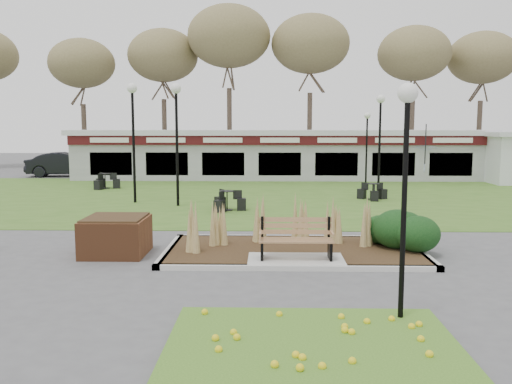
{
  "coord_description": "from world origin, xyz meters",
  "views": [
    {
      "loc": [
        -0.64,
        -12.04,
        3.18
      ],
      "look_at": [
        -0.96,
        2.0,
        1.44
      ],
      "focal_mm": 38.0,
      "sensor_mm": 36.0,
      "label": 1
    }
  ],
  "objects_px": {
    "bistro_set_a": "(105,183)",
    "car_silver": "(99,158)",
    "lamp_post_far_left": "(176,117)",
    "bistro_set_b": "(227,204)",
    "lamp_post_near_right": "(406,150)",
    "lamp_post_far_right": "(380,122)",
    "park_bench": "(296,238)",
    "food_pavilion": "(279,154)",
    "bistro_set_d": "(373,194)",
    "lamp_post_mid_right": "(367,133)",
    "car_black": "(65,164)",
    "patio_umbrella": "(425,158)",
    "lamp_post_mid_left": "(133,116)",
    "brick_planter": "(116,235)"
  },
  "relations": [
    {
      "from": "bistro_set_a",
      "to": "car_silver",
      "type": "relative_size",
      "value": 0.29
    },
    {
      "from": "lamp_post_far_left",
      "to": "bistro_set_b",
      "type": "height_order",
      "value": "lamp_post_far_left"
    },
    {
      "from": "lamp_post_near_right",
      "to": "lamp_post_far_right",
      "type": "relative_size",
      "value": 0.84
    },
    {
      "from": "park_bench",
      "to": "lamp_post_near_right",
      "type": "bearing_deg",
      "value": -68.0
    },
    {
      "from": "lamp_post_far_right",
      "to": "bistro_set_a",
      "type": "distance_m",
      "value": 13.75
    },
    {
      "from": "lamp_post_far_left",
      "to": "bistro_set_b",
      "type": "distance_m",
      "value": 3.97
    },
    {
      "from": "food_pavilion",
      "to": "bistro_set_d",
      "type": "relative_size",
      "value": 18.9
    },
    {
      "from": "lamp_post_near_right",
      "to": "lamp_post_mid_right",
      "type": "bearing_deg",
      "value": 81.64
    },
    {
      "from": "park_bench",
      "to": "car_black",
      "type": "xyz_separation_m",
      "value": [
        -13.34,
        21.16,
        0.16
      ]
    },
    {
      "from": "lamp_post_near_right",
      "to": "bistro_set_b",
      "type": "distance_m",
      "value": 12.26
    },
    {
      "from": "lamp_post_near_right",
      "to": "lamp_post_mid_right",
      "type": "distance_m",
      "value": 18.63
    },
    {
      "from": "food_pavilion",
      "to": "car_silver",
      "type": "distance_m",
      "value": 14.75
    },
    {
      "from": "lamp_post_far_left",
      "to": "bistro_set_d",
      "type": "height_order",
      "value": "lamp_post_far_left"
    },
    {
      "from": "bistro_set_a",
      "to": "car_black",
      "type": "relative_size",
      "value": 0.31
    },
    {
      "from": "lamp_post_far_left",
      "to": "car_black",
      "type": "relative_size",
      "value": 1.05
    },
    {
      "from": "lamp_post_near_right",
      "to": "patio_umbrella",
      "type": "height_order",
      "value": "lamp_post_near_right"
    },
    {
      "from": "bistro_set_b",
      "to": "car_black",
      "type": "distance_m",
      "value": 17.52
    },
    {
      "from": "lamp_post_mid_left",
      "to": "lamp_post_far_right",
      "type": "xyz_separation_m",
      "value": [
        10.51,
        2.65,
        -0.24
      ]
    },
    {
      "from": "patio_umbrella",
      "to": "car_silver",
      "type": "bearing_deg",
      "value": 156.75
    },
    {
      "from": "brick_planter",
      "to": "lamp_post_far_right",
      "type": "distance_m",
      "value": 14.81
    },
    {
      "from": "lamp_post_far_right",
      "to": "car_black",
      "type": "distance_m",
      "value": 19.96
    },
    {
      "from": "brick_planter",
      "to": "food_pavilion",
      "type": "distance_m",
      "value": 19.49
    },
    {
      "from": "lamp_post_mid_left",
      "to": "lamp_post_far_left",
      "type": "bearing_deg",
      "value": -24.86
    },
    {
      "from": "lamp_post_near_right",
      "to": "lamp_post_mid_left",
      "type": "relative_size",
      "value": 0.79
    },
    {
      "from": "bistro_set_b",
      "to": "bistro_set_d",
      "type": "distance_m",
      "value": 6.76
    },
    {
      "from": "lamp_post_far_right",
      "to": "bistro_set_d",
      "type": "height_order",
      "value": "lamp_post_far_right"
    },
    {
      "from": "food_pavilion",
      "to": "lamp_post_mid_right",
      "type": "xyz_separation_m",
      "value": [
        4.22,
        -5.03,
        1.31
      ]
    },
    {
      "from": "food_pavilion",
      "to": "lamp_post_mid_left",
      "type": "bearing_deg",
      "value": -121.42
    },
    {
      "from": "brick_planter",
      "to": "lamp_post_far_right",
      "type": "relative_size",
      "value": 0.33
    },
    {
      "from": "lamp_post_mid_right",
      "to": "brick_planter",
      "type": "bearing_deg",
      "value": -121.76
    },
    {
      "from": "lamp_post_mid_left",
      "to": "lamp_post_far_left",
      "type": "height_order",
      "value": "lamp_post_mid_left"
    },
    {
      "from": "park_bench",
      "to": "patio_umbrella",
      "type": "bearing_deg",
      "value": 65.74
    },
    {
      "from": "lamp_post_mid_right",
      "to": "food_pavilion",
      "type": "bearing_deg",
      "value": 130.02
    },
    {
      "from": "brick_planter",
      "to": "bistro_set_d",
      "type": "bearing_deg",
      "value": 50.61
    },
    {
      "from": "bistro_set_b",
      "to": "patio_umbrella",
      "type": "bearing_deg",
      "value": 44.74
    },
    {
      "from": "brick_planter",
      "to": "patio_umbrella",
      "type": "height_order",
      "value": "patio_umbrella"
    },
    {
      "from": "patio_umbrella",
      "to": "car_black",
      "type": "distance_m",
      "value": 21.62
    },
    {
      "from": "bistro_set_d",
      "to": "patio_umbrella",
      "type": "relative_size",
      "value": 0.59
    },
    {
      "from": "bistro_set_a",
      "to": "bistro_set_b",
      "type": "bearing_deg",
      "value": -46.03
    },
    {
      "from": "lamp_post_mid_right",
      "to": "patio_umbrella",
      "type": "height_order",
      "value": "lamp_post_mid_right"
    },
    {
      "from": "bistro_set_a",
      "to": "patio_umbrella",
      "type": "bearing_deg",
      "value": 10.69
    },
    {
      "from": "food_pavilion",
      "to": "lamp_post_far_left",
      "type": "height_order",
      "value": "lamp_post_far_left"
    },
    {
      "from": "lamp_post_mid_right",
      "to": "lamp_post_far_right",
      "type": "relative_size",
      "value": 0.84
    },
    {
      "from": "lamp_post_far_right",
      "to": "lamp_post_near_right",
      "type": "bearing_deg",
      "value": -100.1
    },
    {
      "from": "food_pavilion",
      "to": "park_bench",
      "type": "bearing_deg",
      "value": -90.0
    },
    {
      "from": "lamp_post_near_right",
      "to": "car_black",
      "type": "distance_m",
      "value": 29.07
    },
    {
      "from": "food_pavilion",
      "to": "patio_umbrella",
      "type": "xyz_separation_m",
      "value": [
        8.0,
        -1.96,
        -0.11
      ]
    },
    {
      "from": "lamp_post_mid_left",
      "to": "lamp_post_far_right",
      "type": "bearing_deg",
      "value": 14.17
    },
    {
      "from": "lamp_post_near_right",
      "to": "lamp_post_far_right",
      "type": "bearing_deg",
      "value": 79.9
    },
    {
      "from": "food_pavilion",
      "to": "lamp_post_near_right",
      "type": "height_order",
      "value": "lamp_post_near_right"
    }
  ]
}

